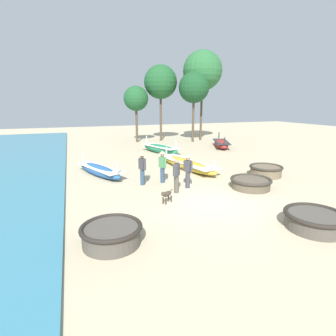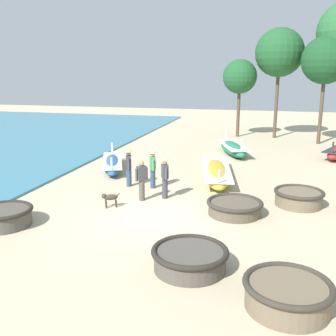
# 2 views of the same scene
# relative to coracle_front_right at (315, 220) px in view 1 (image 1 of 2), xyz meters

# --- Properties ---
(ground_plane) EXTENTS (80.00, 80.00, 0.00)m
(ground_plane) POSITION_rel_coracle_front_right_xyz_m (-2.05, 3.14, -0.31)
(ground_plane) COLOR #BCAD8C
(coracle_front_right) EXTENTS (1.95, 1.95, 0.56)m
(coracle_front_right) POSITION_rel_coracle_front_right_xyz_m (0.00, 0.00, 0.00)
(coracle_front_right) COLOR #4C473F
(coracle_front_right) RESTS_ON ground
(coracle_beside_post) EXTENTS (1.96, 1.96, 0.51)m
(coracle_beside_post) POSITION_rel_coracle_front_right_xyz_m (0.73, 4.23, -0.03)
(coracle_beside_post) COLOR brown
(coracle_beside_post) RESTS_ON ground
(coracle_far_right) EXTENTS (1.81, 1.81, 0.59)m
(coracle_far_right) POSITION_rel_coracle_front_right_xyz_m (-6.36, 1.34, 0.01)
(coracle_far_right) COLOR #4C473F
(coracle_far_right) RESTS_ON ground
(coracle_weathered) EXTENTS (1.82, 1.82, 0.60)m
(coracle_weathered) POSITION_rel_coracle_front_right_xyz_m (2.94, 5.77, 0.02)
(coracle_weathered) COLOR brown
(coracle_weathered) RESTS_ON ground
(long_boat_green_hull) EXTENTS (2.45, 4.30, 1.05)m
(long_boat_green_hull) POSITION_rel_coracle_front_right_xyz_m (-5.87, 9.18, -0.00)
(long_boat_green_hull) COLOR #285693
(long_boat_green_hull) RESTS_ON ground
(long_boat_white_hull) EXTENTS (2.83, 4.42, 1.19)m
(long_boat_white_hull) POSITION_rel_coracle_front_right_xyz_m (5.92, 15.33, 0.04)
(long_boat_white_hull) COLOR maroon
(long_boat_white_hull) RESTS_ON ground
(long_boat_red_hull) EXTENTS (2.43, 4.43, 1.24)m
(long_boat_red_hull) POSITION_rel_coracle_front_right_xyz_m (-0.33, 14.63, 0.05)
(long_boat_red_hull) COLOR #237551
(long_boat_red_hull) RESTS_ON ground
(long_boat_blue_hull) EXTENTS (2.13, 5.69, 1.04)m
(long_boat_blue_hull) POSITION_rel_coracle_front_right_xyz_m (-0.54, 8.86, -0.00)
(long_boat_blue_hull) COLOR gold
(long_boat_blue_hull) RESTS_ON ground
(fisherman_standing_right) EXTENTS (0.36, 0.49, 1.67)m
(fisherman_standing_right) POSITION_rel_coracle_front_right_xyz_m (-2.95, 6.61, 0.65)
(fisherman_standing_right) COLOR #2D425B
(fisherman_standing_right) RESTS_ON ground
(fisherman_standing_left) EXTENTS (0.36, 0.48, 1.67)m
(fisherman_standing_left) POSITION_rel_coracle_front_right_xyz_m (-2.09, 5.37, 0.65)
(fisherman_standing_left) COLOR #383842
(fisherman_standing_left) RESTS_ON ground
(fisherman_by_coracle) EXTENTS (0.36, 0.50, 1.67)m
(fisherman_by_coracle) POSITION_rel_coracle_front_right_xyz_m (-4.02, 6.59, 0.65)
(fisherman_by_coracle) COLOR #2D425B
(fisherman_by_coracle) RESTS_ON ground
(fisherman_with_hat) EXTENTS (0.39, 0.41, 1.57)m
(fisherman_with_hat) POSITION_rel_coracle_front_right_xyz_m (-2.88, 4.89, 0.53)
(fisherman_with_hat) COLOR #4C473D
(fisherman_with_hat) RESTS_ON ground
(dog) EXTENTS (0.61, 0.44, 0.55)m
(dog) POSITION_rel_coracle_front_right_xyz_m (-3.75, 3.81, 0.06)
(dog) COLOR #3D3328
(dog) RESTS_ON ground
(tree_leftmost) EXTENTS (3.48, 3.48, 7.93)m
(tree_leftmost) POSITION_rel_coracle_front_right_xyz_m (2.11, 21.63, 5.86)
(tree_leftmost) COLOR #4C3D2D
(tree_leftmost) RESTS_ON ground
(tree_center) EXTENTS (4.15, 4.15, 9.45)m
(tree_center) POSITION_rel_coracle_front_right_xyz_m (6.43, 20.52, 7.05)
(tree_center) COLOR #4C3D2D
(tree_center) RESTS_ON ground
(tree_rightmost) EXTENTS (2.53, 2.53, 5.76)m
(tree_rightmost) POSITION_rel_coracle_front_right_xyz_m (-0.63, 21.45, 4.16)
(tree_rightmost) COLOR #4C3D2D
(tree_rightmost) RESTS_ON ground
(tree_tall_back) EXTENTS (3.14, 3.14, 7.16)m
(tree_tall_back) POSITION_rel_coracle_front_right_xyz_m (5.04, 19.64, 5.25)
(tree_tall_back) COLOR #4C3D2D
(tree_tall_back) RESTS_ON ground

